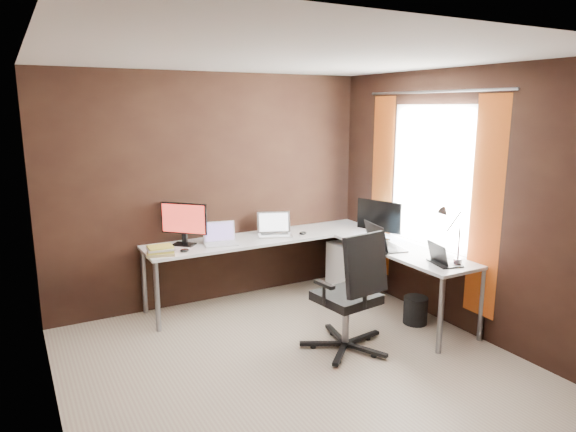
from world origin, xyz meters
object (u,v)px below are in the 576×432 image
at_px(laptop_black_big, 382,243).
at_px(book_stack, 161,251).
at_px(desk_lamp, 449,228).
at_px(wastebasket, 415,310).
at_px(drawer_pedestal, 353,269).
at_px(laptop_white, 220,239).
at_px(monitor_right, 379,218).
at_px(laptop_black_small, 442,259).
at_px(laptop_silver, 274,230).
at_px(monitor_left, 184,221).
at_px(office_chair, 349,316).

xyz_separation_m(laptop_black_big, book_stack, (-2.01, 0.88, -0.02)).
bearing_deg(desk_lamp, wastebasket, 113.64).
xyz_separation_m(drawer_pedestal, laptop_white, (-1.50, 0.30, 0.48)).
relative_size(monitor_right, desk_lamp, 0.95).
height_order(laptop_black_small, book_stack, laptop_black_small).
height_order(laptop_silver, laptop_black_big, laptop_black_big).
bearing_deg(monitor_right, laptop_black_small, 157.65).
bearing_deg(monitor_left, monitor_right, 21.14).
height_order(monitor_right, laptop_silver, monitor_right).
height_order(laptop_black_small, desk_lamp, desk_lamp).
bearing_deg(laptop_silver, monitor_right, -20.02).
height_order(monitor_left, laptop_black_big, monitor_left).
bearing_deg(laptop_black_small, wastebasket, 5.36).
xyz_separation_m(laptop_black_small, office_chair, (-0.87, 0.22, -0.45)).
height_order(office_chair, wastebasket, office_chair).
height_order(monitor_right, book_stack, monitor_right).
height_order(laptop_black_big, wastebasket, laptop_black_big).
distance_m(monitor_left, laptop_silver, 1.03).
bearing_deg(drawer_pedestal, laptop_black_small, -89.38).
distance_m(monitor_left, wastebasket, 2.52).
bearing_deg(laptop_black_big, drawer_pedestal, -1.24).
relative_size(laptop_white, office_chair, 0.34).
bearing_deg(laptop_black_small, monitor_left, 59.97).
relative_size(monitor_left, office_chair, 0.40).
bearing_deg(wastebasket, laptop_white, 140.78).
bearing_deg(book_stack, monitor_right, -15.00).
xyz_separation_m(drawer_pedestal, desk_lamp, (0.06, -1.35, 0.76)).
bearing_deg(laptop_silver, desk_lamp, -41.84).
height_order(monitor_left, monitor_right, monitor_left).
bearing_deg(monitor_right, laptop_silver, 28.52).
bearing_deg(laptop_silver, drawer_pedestal, -3.53).
relative_size(monitor_left, book_stack, 1.42).
relative_size(drawer_pedestal, wastebasket, 2.18).
xyz_separation_m(laptop_silver, office_chair, (-0.03, -1.50, -0.46)).
bearing_deg(desk_lamp, book_stack, 169.31).
relative_size(laptop_silver, laptop_black_small, 1.29).
distance_m(drawer_pedestal, laptop_black_small, 1.42).
relative_size(book_stack, wastebasket, 1.13).
relative_size(office_chair, wastebasket, 4.00).
bearing_deg(book_stack, desk_lamp, -35.17).
xyz_separation_m(drawer_pedestal, laptop_silver, (-0.82, 0.38, 0.48)).
bearing_deg(monitor_right, laptop_black_big, 126.68).
distance_m(monitor_left, laptop_black_small, 2.58).
bearing_deg(book_stack, office_chair, -45.77).
xyz_separation_m(monitor_right, wastebasket, (0.02, -0.60, -0.84)).
bearing_deg(laptop_white, monitor_left, 168.18).
bearing_deg(book_stack, laptop_white, 8.28).
distance_m(laptop_silver, desk_lamp, 1.96).
distance_m(monitor_right, desk_lamp, 0.98).
bearing_deg(monitor_left, wastebasket, 8.13).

